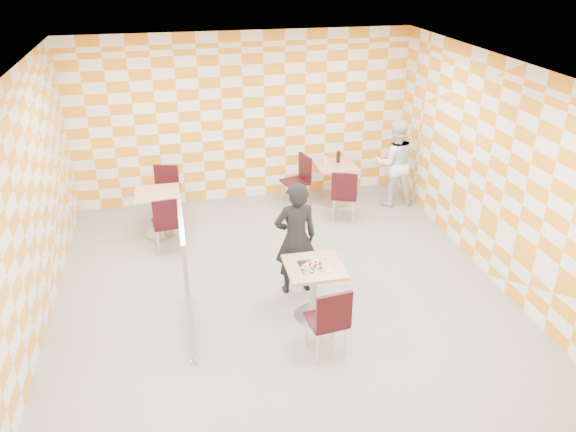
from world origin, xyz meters
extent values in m
plane|color=#989893|center=(0.00, 0.00, 0.00)|extent=(7.00, 7.00, 0.00)
plane|color=white|center=(0.00, 0.00, 3.00)|extent=(7.00, 7.00, 0.00)
plane|color=white|center=(0.00, 3.50, 1.50)|extent=(6.00, 0.00, 6.00)
plane|color=white|center=(-3.00, 0.00, 1.50)|extent=(0.00, 7.00, 7.00)
plane|color=white|center=(3.00, 0.00, 1.50)|extent=(0.00, 7.00, 7.00)
cube|color=tan|center=(0.30, -0.42, 0.73)|extent=(0.70, 0.70, 0.04)
cylinder|color=#A5A5AA|center=(0.30, -0.42, 0.37)|extent=(0.08, 0.08, 0.70)
cylinder|color=#A5A5AA|center=(0.30, -0.42, 0.01)|extent=(0.50, 0.50, 0.03)
cube|color=tan|center=(1.53, 2.87, 0.73)|extent=(0.70, 0.70, 0.04)
cylinder|color=#A5A5AA|center=(1.53, 2.87, 0.37)|extent=(0.08, 0.08, 0.70)
cylinder|color=#A5A5AA|center=(1.53, 2.87, 0.01)|extent=(0.50, 0.50, 0.03)
cube|color=tan|center=(-1.58, 2.26, 0.73)|extent=(0.70, 0.70, 0.04)
cylinder|color=#A5A5AA|center=(-1.58, 2.26, 0.37)|extent=(0.08, 0.08, 0.70)
cylinder|color=#A5A5AA|center=(-1.58, 2.26, 0.01)|extent=(0.50, 0.50, 0.03)
cube|color=black|center=(0.26, -1.12, 0.45)|extent=(0.47, 0.47, 0.04)
cube|color=black|center=(0.29, -1.32, 0.70)|extent=(0.42, 0.09, 0.45)
cylinder|color=silver|center=(0.41, -0.93, 0.21)|extent=(0.03, 0.03, 0.43)
cylinder|color=silver|center=(0.07, -0.98, 0.21)|extent=(0.03, 0.03, 0.43)
cylinder|color=silver|center=(0.45, -1.27, 0.21)|extent=(0.03, 0.03, 0.43)
cylinder|color=silver|center=(0.12, -1.31, 0.21)|extent=(0.03, 0.03, 0.43)
cube|color=black|center=(1.51, 2.19, 0.45)|extent=(0.55, 0.55, 0.04)
cube|color=black|center=(1.43, 2.01, 0.70)|extent=(0.40, 0.19, 0.45)
cylinder|color=silver|center=(1.73, 2.29, 0.21)|extent=(0.03, 0.03, 0.43)
cylinder|color=silver|center=(1.41, 2.41, 0.21)|extent=(0.03, 0.03, 0.43)
cylinder|color=silver|center=(1.60, 1.97, 0.21)|extent=(0.03, 0.03, 0.43)
cylinder|color=silver|center=(1.28, 2.10, 0.21)|extent=(0.03, 0.03, 0.43)
cube|color=black|center=(0.81, 2.94, 0.45)|extent=(0.51, 0.51, 0.04)
cube|color=black|center=(1.01, 2.99, 0.70)|extent=(0.15, 0.42, 0.45)
cylinder|color=silver|center=(0.61, 3.06, 0.21)|extent=(0.03, 0.03, 0.43)
cylinder|color=silver|center=(0.69, 2.73, 0.21)|extent=(0.03, 0.03, 0.43)
cylinder|color=silver|center=(0.93, 3.14, 0.21)|extent=(0.03, 0.03, 0.43)
cylinder|color=silver|center=(1.02, 2.82, 0.21)|extent=(0.03, 0.03, 0.43)
cube|color=black|center=(-1.46, 1.74, 0.45)|extent=(0.47, 0.47, 0.04)
cube|color=black|center=(-1.44, 1.54, 0.70)|extent=(0.42, 0.09, 0.45)
cylinder|color=silver|center=(-1.31, 1.93, 0.21)|extent=(0.03, 0.03, 0.43)
cylinder|color=silver|center=(-1.65, 1.89, 0.21)|extent=(0.03, 0.03, 0.43)
cylinder|color=silver|center=(-1.27, 1.59, 0.21)|extent=(0.03, 0.03, 0.43)
cylinder|color=silver|center=(-1.61, 1.55, 0.21)|extent=(0.03, 0.03, 0.43)
cube|color=black|center=(-1.48, 2.81, 0.45)|extent=(0.52, 0.52, 0.04)
cube|color=black|center=(-1.42, 3.00, 0.70)|extent=(0.41, 0.16, 0.45)
cylinder|color=silver|center=(-1.69, 2.69, 0.21)|extent=(0.03, 0.03, 0.43)
cylinder|color=silver|center=(-1.36, 2.60, 0.21)|extent=(0.03, 0.03, 0.43)
cylinder|color=silver|center=(-1.59, 3.02, 0.21)|extent=(0.03, 0.03, 0.43)
cylinder|color=silver|center=(-1.27, 2.92, 0.21)|extent=(0.03, 0.03, 0.43)
cube|color=white|center=(-1.25, -0.37, 0.80)|extent=(0.02, 1.30, 1.40)
cube|color=#B2B2B7|center=(-1.25, -0.37, 1.52)|extent=(0.05, 1.30, 0.05)
cube|color=#B2B2B7|center=(-1.25, -0.37, 0.08)|extent=(0.05, 1.30, 0.05)
cube|color=#B2B2B7|center=(-1.25, -1.02, 0.80)|extent=(0.05, 0.05, 1.50)
cylinder|color=#B2B2B7|center=(-1.25, -1.02, 0.03)|extent=(0.08, 0.08, 0.05)
cube|color=#B2B2B7|center=(-1.25, 0.28, 0.80)|extent=(0.05, 0.05, 1.50)
cylinder|color=#B2B2B7|center=(-1.25, 0.28, 0.03)|extent=(0.08, 0.08, 0.05)
imported|color=black|center=(0.21, 0.23, 0.80)|extent=(0.60, 0.42, 1.59)
imported|color=white|center=(2.55, 2.63, 0.79)|extent=(0.82, 0.67, 1.58)
cube|color=silver|center=(0.30, -0.44, 0.75)|extent=(0.38, 0.34, 0.01)
cone|color=tan|center=(0.30, -0.44, 0.77)|extent=(0.40, 0.40, 0.02)
cone|color=#F2D88C|center=(0.30, -0.42, 0.78)|extent=(0.33, 0.33, 0.01)
cylinder|color=maroon|center=(0.24, -0.54, 0.79)|extent=(0.04, 0.04, 0.01)
cylinder|color=maroon|center=(0.35, -0.53, 0.79)|extent=(0.04, 0.04, 0.01)
cylinder|color=maroon|center=(0.30, -0.46, 0.79)|extent=(0.04, 0.04, 0.01)
cylinder|color=maroon|center=(0.25, -0.41, 0.79)|extent=(0.04, 0.04, 0.01)
cylinder|color=maroon|center=(0.36, -0.43, 0.79)|extent=(0.04, 0.04, 0.01)
torus|color=black|center=(0.35, -0.47, 0.79)|extent=(0.03, 0.03, 0.01)
torus|color=black|center=(0.28, -0.50, 0.79)|extent=(0.03, 0.03, 0.01)
torus|color=black|center=(0.32, -0.40, 0.79)|extent=(0.03, 0.03, 0.01)
torus|color=black|center=(0.23, -0.46, 0.79)|extent=(0.03, 0.03, 0.01)
cylinder|color=white|center=(1.37, 2.91, 0.83)|extent=(0.06, 0.06, 0.16)
cylinder|color=red|center=(1.37, 2.91, 0.93)|extent=(0.04, 0.04, 0.04)
cylinder|color=black|center=(1.61, 2.96, 0.85)|extent=(0.07, 0.07, 0.20)
cylinder|color=red|center=(1.61, 2.96, 0.96)|extent=(0.03, 0.03, 0.03)
camera|label=1|loc=(-1.25, -6.11, 4.30)|focal=35.00mm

